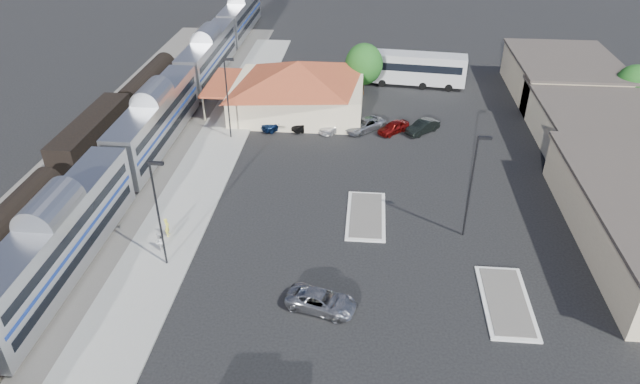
{
  "coord_description": "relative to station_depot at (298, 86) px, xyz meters",
  "views": [
    {
      "loc": [
        3.69,
        -39.03,
        27.47
      ],
      "look_at": [
        0.09,
        1.1,
        2.8
      ],
      "focal_mm": 32.0,
      "sensor_mm": 36.0,
      "label": 1
    }
  ],
  "objects": [
    {
      "name": "freight_cars",
      "position": [
        -19.44,
        -12.94,
        -1.21
      ],
      "size": [
        2.8,
        46.0,
        4.0
      ],
      "color": "black",
      "rests_on": "ground"
    },
    {
      "name": "buildings_east",
      "position": [
        32.56,
        -9.72,
        -0.86
      ],
      "size": [
        14.4,
        51.4,
        4.8
      ],
      "color": "#C6B28C",
      "rests_on": "ground"
    },
    {
      "name": "ground",
      "position": [
        4.56,
        -24.0,
        -3.13
      ],
      "size": [
        280.0,
        280.0,
        0.0
      ],
      "primitive_type": "plane",
      "color": "black",
      "rests_on": "ground"
    },
    {
      "name": "parked_car_a",
      "position": [
        -1.57,
        -5.01,
        -2.39
      ],
      "size": [
        4.49,
        4.14,
        1.49
      ],
      "primitive_type": "imported",
      "rotation": [
        0.0,
        0.0,
        -0.88
      ],
      "color": "#0D2045",
      "rests_on": "ground"
    },
    {
      "name": "station_depot",
      "position": [
        0.0,
        0.0,
        0.0
      ],
      "size": [
        18.35,
        12.24,
        6.2
      ],
      "color": "beige",
      "rests_on": "ground"
    },
    {
      "name": "suv",
      "position": [
        5.73,
        -33.72,
        -2.45
      ],
      "size": [
        5.34,
        3.46,
        1.37
      ],
      "primitive_type": "imported",
      "rotation": [
        0.0,
        0.0,
        1.31
      ],
      "color": "#94959B",
      "rests_on": "ground"
    },
    {
      "name": "coach_bus",
      "position": [
        14.13,
        9.89,
        -0.68
      ],
      "size": [
        13.5,
        4.24,
        4.26
      ],
      "rotation": [
        0.0,
        0.0,
        1.47
      ],
      "color": "white",
      "rests_on": "ground"
    },
    {
      "name": "traffic_island_south",
      "position": [
        8.56,
        -22.0,
        -3.03
      ],
      "size": [
        3.3,
        7.5,
        0.21
      ],
      "color": "silver",
      "rests_on": "ground"
    },
    {
      "name": "lamp_plat_n",
      "position": [
        -6.34,
        -8.0,
        2.21
      ],
      "size": [
        1.08,
        0.25,
        9.0
      ],
      "color": "black",
      "rests_on": "ground"
    },
    {
      "name": "parked_car_f",
      "position": [
        14.43,
        -4.71,
        -2.43
      ],
      "size": [
        4.09,
        4.04,
        1.4
      ],
      "primitive_type": "imported",
      "rotation": [
        0.0,
        0.0,
        -0.8
      ],
      "color": "black",
      "rests_on": "ground"
    },
    {
      "name": "passenger_train",
      "position": [
        -13.44,
        -10.72,
        -0.26
      ],
      "size": [
        3.0,
        104.0,
        5.55
      ],
      "color": "silver",
      "rests_on": "ground"
    },
    {
      "name": "railbed",
      "position": [
        -16.44,
        -16.0,
        -3.07
      ],
      "size": [
        16.0,
        100.0,
        0.12
      ],
      "primitive_type": "cube",
      "color": "#4C4944",
      "rests_on": "ground"
    },
    {
      "name": "parked_car_c",
      "position": [
        4.83,
        -5.01,
        -2.49
      ],
      "size": [
        4.38,
        4.35,
        1.27
      ],
      "primitive_type": "imported",
      "rotation": [
        0.0,
        0.0,
        -0.79
      ],
      "color": "silver",
      "rests_on": "ground"
    },
    {
      "name": "parked_car_b",
      "position": [
        1.63,
        -4.71,
        -2.43
      ],
      "size": [
        4.08,
        4.07,
        1.41
      ],
      "primitive_type": "imported",
      "rotation": [
        0.0,
        0.0,
        -0.79
      ],
      "color": "black",
      "rests_on": "ground"
    },
    {
      "name": "person_b",
      "position": [
        -7.47,
        -28.44,
        -2.17
      ],
      "size": [
        0.69,
        0.83,
        1.57
      ],
      "primitive_type": "imported",
      "rotation": [
        0.0,
        0.0,
        -1.7
      ],
      "color": "silver",
      "rests_on": "platform"
    },
    {
      "name": "tree_east_c",
      "position": [
        38.56,
        2.0,
        0.63
      ],
      "size": [
        4.41,
        4.41,
        6.21
      ],
      "color": "#382314",
      "rests_on": "ground"
    },
    {
      "name": "parked_car_d",
      "position": [
        8.03,
        -4.71,
        -2.44
      ],
      "size": [
        5.21,
        4.99,
        1.37
      ],
      "primitive_type": "imported",
      "rotation": [
        0.0,
        0.0,
        -0.84
      ],
      "color": "gray",
      "rests_on": "ground"
    },
    {
      "name": "tree_depot",
      "position": [
        7.56,
        6.0,
        0.89
      ],
      "size": [
        4.71,
        4.71,
        6.63
      ],
      "color": "#382314",
      "rests_on": "ground"
    },
    {
      "name": "platform",
      "position": [
        -7.44,
        -18.0,
        -3.04
      ],
      "size": [
        5.5,
        92.0,
        0.18
      ],
      "primitive_type": "cube",
      "color": "gray",
      "rests_on": "ground"
    },
    {
      "name": "traffic_island_north",
      "position": [
        18.56,
        -32.0,
        -3.03
      ],
      "size": [
        3.3,
        7.5,
        0.21
      ],
      "color": "silver",
      "rests_on": "ground"
    },
    {
      "name": "lamp_lot",
      "position": [
        16.66,
        -24.0,
        2.21
      ],
      "size": [
        1.08,
        0.25,
        9.0
      ],
      "color": "black",
      "rests_on": "ground"
    },
    {
      "name": "parked_car_e",
      "position": [
        11.23,
        -5.01,
        -2.47
      ],
      "size": [
        3.9,
        3.85,
        1.33
      ],
      "primitive_type": "imported",
      "rotation": [
        0.0,
        0.0,
        -0.8
      ],
      "color": "maroon",
      "rests_on": "ground"
    },
    {
      "name": "lamp_plat_s",
      "position": [
        -6.34,
        -30.0,
        2.21
      ],
      "size": [
        1.08,
        0.25,
        9.0
      ],
      "color": "black",
      "rests_on": "ground"
    },
    {
      "name": "person_a",
      "position": [
        -7.45,
        -26.5,
        -2.12
      ],
      "size": [
        0.47,
        0.65,
        1.66
      ],
      "primitive_type": "imported",
      "rotation": [
        0.0,
        0.0,
        1.71
      ],
      "color": "#DFD745",
      "rests_on": "platform"
    }
  ]
}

